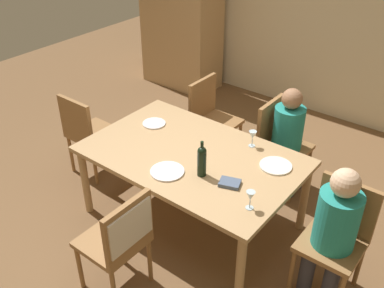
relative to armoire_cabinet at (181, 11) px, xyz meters
The scene contains 18 objects.
ground_plane 3.28m from the armoire_cabinet, 49.13° to the right, with size 10.00×10.00×0.00m, color brown.
rear_room_partition 2.09m from the armoire_cabinet, 12.54° to the left, with size 6.40×0.12×2.70m, color beige.
armoire_cabinet is the anchor object (origin of this frame).
dining_table 3.12m from the armoire_cabinet, 49.13° to the right, with size 1.85×1.18×0.73m.
chair_far_right 2.78m from the armoire_cabinet, 30.22° to the right, with size 0.44×0.44×0.92m.
chair_right_end 4.06m from the armoire_cabinet, 34.09° to the right, with size 0.44×0.44×0.92m.
chair_far_left 2.12m from the armoire_cabinet, 42.01° to the right, with size 0.44×0.44×0.92m.
chair_left_end 2.59m from the armoire_cabinet, 73.47° to the right, with size 0.44×0.44×0.92m.
chair_near 3.98m from the armoire_cabinet, 57.01° to the right, with size 0.46×0.44×0.92m.
person_woman_host 2.86m from the armoire_cabinet, 29.07° to the right, with size 0.34×0.29×1.10m.
person_man_bearded 4.11m from the armoire_cabinet, 35.40° to the right, with size 0.31×0.35×1.14m.
wine_bottle_tall_green 3.41m from the armoire_cabinet, 48.08° to the right, with size 0.07×0.07×0.31m.
wine_glass_near_left 3.85m from the armoire_cabinet, 43.44° to the right, with size 0.07×0.07×0.15m.
wine_glass_centre 3.05m from the armoire_cabinet, 39.02° to the right, with size 0.07×0.07×0.15m.
dinner_plate_host 3.40m from the armoire_cabinet, 37.56° to the right, with size 0.27×0.27×0.01m, color white.
dinner_plate_guest_left 3.37m from the armoire_cabinet, 52.76° to the right, with size 0.28×0.28×0.01m, color white.
dinner_plate_guest_right 2.61m from the armoire_cabinet, 56.64° to the right, with size 0.22×0.22×0.01m, color white.
folded_napkin 3.56m from the armoire_cabinet, 44.75° to the right, with size 0.16×0.12×0.03m, color #4C5B75.
Camera 1 is at (1.94, -2.47, 2.83)m, focal length 41.19 mm.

